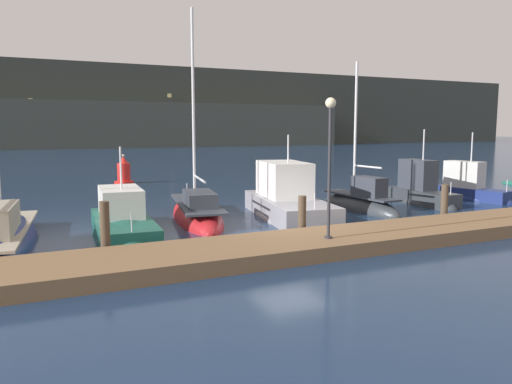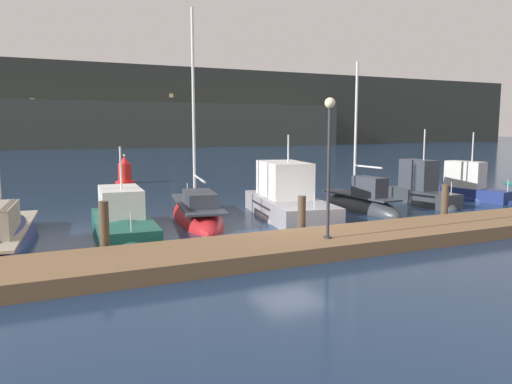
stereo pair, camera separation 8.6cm
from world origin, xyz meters
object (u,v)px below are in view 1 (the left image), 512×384
object	(u,v)px
motorboat_berth_3	(123,227)
sailboat_berth_6	(360,207)
sailboat_berth_4	(197,217)
channel_buoy	(124,173)
motorboat_berth_5	(288,206)
dock_lamppost	(330,146)
motorboat_berth_7	(421,196)
motorboat_berth_8	(469,193)

from	to	relation	value
motorboat_berth_3	sailboat_berth_6	world-z (taller)	sailboat_berth_6
sailboat_berth_4	channel_buoy	xyz separation A→B (m)	(-0.21, 15.36, 0.66)
sailboat_berth_6	motorboat_berth_3	bearing A→B (deg)	-177.61
motorboat_berth_5	channel_buoy	distance (m)	16.97
sailboat_berth_4	channel_buoy	size ratio (longest dim) A/B	4.73
channel_buoy	dock_lamppost	size ratio (longest dim) A/B	0.48
channel_buoy	dock_lamppost	distance (m)	22.74
sailboat_berth_4	dock_lamppost	world-z (taller)	sailboat_berth_4
motorboat_berth_5	motorboat_berth_7	xyz separation A→B (m)	(7.95, 0.42, -0.08)
motorboat_berth_3	dock_lamppost	xyz separation A→B (m)	(5.18, -5.67, 3.05)
sailboat_berth_6	motorboat_berth_7	bearing A→B (deg)	4.30
motorboat_berth_3	motorboat_berth_7	distance (m)	15.03
dock_lamppost	sailboat_berth_4	bearing A→B (deg)	104.47
motorboat_berth_3	dock_lamppost	size ratio (longest dim) A/B	1.49
motorboat_berth_3	motorboat_berth_7	xyz separation A→B (m)	(15.01, 0.76, 0.16)
sailboat_berth_4	sailboat_berth_6	world-z (taller)	sailboat_berth_4
motorboat_berth_5	dock_lamppost	distance (m)	6.90
motorboat_berth_5	motorboat_berth_7	bearing A→B (deg)	3.03
sailboat_berth_4	motorboat_berth_7	bearing A→B (deg)	-3.54
motorboat_berth_3	sailboat_berth_4	xyz separation A→B (m)	(3.34, 1.48, -0.13)
motorboat_berth_3	sailboat_berth_4	distance (m)	3.65
sailboat_berth_4	motorboat_berth_5	world-z (taller)	sailboat_berth_4
motorboat_berth_5	sailboat_berth_6	xyz separation A→B (m)	(3.92, 0.12, -0.30)
sailboat_berth_6	channel_buoy	world-z (taller)	sailboat_berth_6
motorboat_berth_5	motorboat_berth_8	distance (m)	11.52
sailboat_berth_6	dock_lamppost	distance (m)	8.99
sailboat_berth_6	dock_lamppost	world-z (taller)	sailboat_berth_6
motorboat_berth_8	channel_buoy	distance (m)	22.16
motorboat_berth_3	motorboat_berth_7	bearing A→B (deg)	2.91
motorboat_berth_8	channel_buoy	world-z (taller)	motorboat_berth_8
motorboat_berth_3	motorboat_berth_5	size ratio (longest dim) A/B	0.85
sailboat_berth_6	motorboat_berth_8	bearing A→B (deg)	3.71
channel_buoy	motorboat_berth_5	bearing A→B (deg)	-76.59
motorboat_berth_5	motorboat_berth_8	xyz separation A→B (m)	(11.51, 0.61, -0.11)
channel_buoy	motorboat_berth_8	bearing A→B (deg)	-45.82
motorboat_berth_3	motorboat_berth_7	world-z (taller)	motorboat_berth_7
motorboat_berth_7	motorboat_berth_3	bearing A→B (deg)	-177.09
motorboat_berth_8	sailboat_berth_4	bearing A→B (deg)	177.99
sailboat_berth_6	motorboat_berth_8	xyz separation A→B (m)	(7.58, 0.49, 0.19)
motorboat_berth_7	motorboat_berth_8	distance (m)	3.56
sailboat_berth_6	channel_buoy	xyz separation A→B (m)	(-7.86, 16.38, 0.59)
sailboat_berth_6	dock_lamppost	bearing A→B (deg)	-133.41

